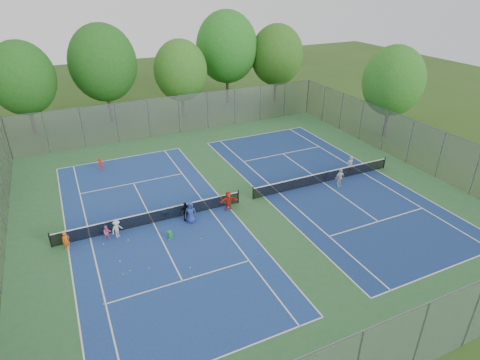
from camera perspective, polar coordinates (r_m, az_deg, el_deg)
name	(u,v)px	position (r m, az deg, el deg)	size (l,w,h in m)	color
ground	(246,201)	(29.98, 0.81, -3.00)	(120.00, 120.00, 0.00)	#2A4A17
court_pad	(246,201)	(29.97, 0.81, -2.99)	(32.00, 32.00, 0.01)	#2C5E31
court_left	(153,223)	(28.07, -12.22, -5.98)	(10.97, 23.77, 0.01)	navy
court_right	(323,182)	(33.27, 11.73, -0.33)	(10.97, 23.77, 0.01)	navy
net_left	(153,217)	(27.83, -12.31, -5.22)	(12.87, 0.10, 0.91)	black
net_right	(324,178)	(33.07, 11.80, 0.35)	(12.87, 0.10, 0.91)	black
fence_north	(179,115)	(42.92, -8.66, 9.19)	(32.00, 0.10, 4.00)	gray
fence_south	(419,339)	(18.83, 24.12, -19.99)	(32.00, 0.10, 4.00)	gray
fence_east	(410,142)	(38.24, 23.03, 4.99)	(32.00, 0.10, 4.00)	gray
tree_nw	(22,78)	(46.25, -28.59, 12.58)	(6.40, 6.40, 9.58)	#443326
tree_nl	(103,63)	(47.34, -18.91, 15.47)	(7.20, 7.20, 10.69)	#443326
tree_nc	(181,71)	(47.23, -8.44, 15.14)	(6.00, 6.00, 8.85)	#443326
tree_nr	(227,47)	(52.08, -1.90, 18.37)	(7.60, 7.60, 11.42)	#443326
tree_ne	(277,55)	(53.17, 5.25, 17.28)	(6.60, 6.60, 9.77)	#443326
tree_side_e	(393,81)	(43.20, 20.98, 13.02)	(6.00, 6.00, 9.20)	#443326
ball_crate	(165,213)	(28.69, -10.68, -4.66)	(0.38, 0.38, 0.33)	blue
ball_hopper	(170,235)	(26.27, -9.96, -7.68)	(0.25, 0.25, 0.49)	green
student_a	(66,241)	(26.92, -23.49, -7.94)	(0.44, 0.29, 1.21)	orange
student_b	(107,233)	(26.98, -18.39, -7.11)	(0.49, 0.38, 1.01)	#F25E93
student_c	(117,229)	(26.96, -17.10, -6.63)	(0.80, 0.46, 1.24)	silver
student_d	(185,212)	(27.63, -7.78, -4.47)	(0.81, 0.34, 1.39)	black
student_e	(191,212)	(27.31, -7.05, -4.59)	(0.77, 0.50, 1.58)	#273C92
student_f	(228,201)	(28.53, -1.67, -2.99)	(1.37, 0.44, 1.48)	red
child_far_baseline	(101,164)	(36.49, -19.21, 2.13)	(0.70, 0.40, 1.08)	#AE2418
instructor	(350,165)	(34.89, 15.36, 2.08)	(0.60, 0.40, 1.66)	#9B9B9E
teen_court_b	(340,178)	(32.64, 14.01, 0.32)	(0.89, 0.37, 1.53)	silver
tennis_ball_0	(120,262)	(25.09, -16.72, -11.05)	(0.07, 0.07, 0.07)	#F0F238
tennis_ball_1	(128,240)	(26.72, -15.61, -8.26)	(0.07, 0.07, 0.07)	#E3F539
tennis_ball_2	(194,277)	(23.19, -6.57, -13.52)	(0.07, 0.07, 0.07)	#C4E635
tennis_ball_3	(169,240)	(26.16, -10.05, -8.42)	(0.07, 0.07, 0.07)	#B7D030
tennis_ball_4	(130,271)	(24.25, -15.41, -12.37)	(0.07, 0.07, 0.07)	#C4CF30
tennis_ball_5	(190,268)	(23.80, -7.10, -12.30)	(0.07, 0.07, 0.07)	yellow
tennis_ball_6	(201,239)	(25.99, -5.57, -8.35)	(0.07, 0.07, 0.07)	gold
tennis_ball_7	(123,275)	(24.10, -16.31, -12.81)	(0.07, 0.07, 0.07)	gold
tennis_ball_8	(103,304)	(22.62, -18.85, -16.39)	(0.07, 0.07, 0.07)	#CDE334
tennis_ball_9	(104,244)	(26.83, -18.84, -8.62)	(0.07, 0.07, 0.07)	#CDEE37
tennis_ball_10	(149,268)	(24.19, -12.83, -12.13)	(0.07, 0.07, 0.07)	yellow
tennis_ball_11	(104,294)	(23.22, -18.80, -15.04)	(0.07, 0.07, 0.07)	gold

